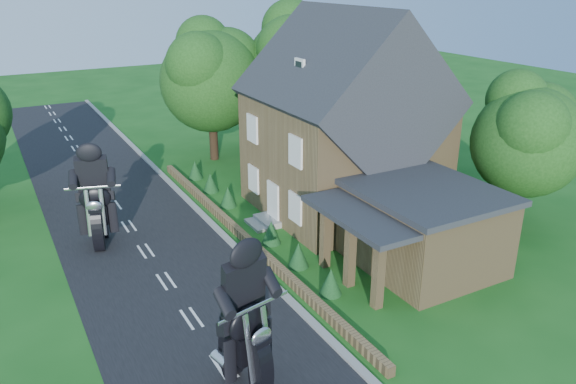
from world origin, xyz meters
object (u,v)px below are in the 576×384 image
annex (421,227)px  motorcycle_lead (246,367)px  motorcycle_follow (100,230)px  garden_wall (242,236)px  house (344,128)px

annex → motorcycle_lead: 10.30m
annex → motorcycle_lead: size_ratio=4.36×
motorcycle_lead → motorcycle_follow: size_ratio=1.03×
garden_wall → annex: 8.19m
garden_wall → house: (6.19, 1.00, 4.14)m
house → motorcycle_follow: bearing=172.4°
garden_wall → motorcycle_follow: (-5.88, 2.61, 0.53)m
annex → motorcycle_lead: (-9.65, -3.45, -1.01)m
annex → motorcycle_lead: annex is taller
annex → house: bearing=84.8°
garden_wall → motorcycle_follow: bearing=156.1°
garden_wall → house: size_ratio=2.15×
house → garden_wall: bearing=-170.8°
annex → motorcycle_follow: bearing=143.7°
garden_wall → motorcycle_lead: motorcycle_lead is taller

